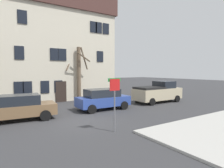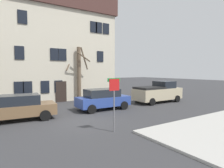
{
  "view_description": "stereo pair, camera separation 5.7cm",
  "coord_description": "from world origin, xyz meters",
  "views": [
    {
      "loc": [
        -4.78,
        -10.97,
        3.18
      ],
      "look_at": [
        4.65,
        3.49,
        1.97
      ],
      "focal_mm": 30.38,
      "sensor_mm": 36.0,
      "label": 1
    },
    {
      "loc": [
        -4.73,
        -11.0,
        3.18
      ],
      "look_at": [
        4.65,
        3.49,
        1.97
      ],
      "focal_mm": 30.38,
      "sensor_mm": 36.0,
      "label": 2
    }
  ],
  "objects": [
    {
      "name": "ground_plane",
      "position": [
        0.0,
        0.0,
        0.0
      ],
      "size": [
        120.0,
        120.0,
        0.0
      ],
      "primitive_type": "plane",
      "color": "#38383A"
    },
    {
      "name": "building_main",
      "position": [
        1.93,
        11.55,
        5.85
      ],
      "size": [
        12.56,
        7.62,
        11.52
      ],
      "color": "beige",
      "rests_on": "ground_plane"
    },
    {
      "name": "tree_bare_mid",
      "position": [
        3.16,
        7.56,
        3.06
      ],
      "size": [
        2.38,
        2.41,
        5.88
      ],
      "color": "brown",
      "rests_on": "ground_plane"
    },
    {
      "name": "car_brown_wagon",
      "position": [
        -3.43,
        2.28,
        0.86
      ],
      "size": [
        4.9,
        2.28,
        1.65
      ],
      "color": "brown",
      "rests_on": "ground_plane"
    },
    {
      "name": "car_blue_wagon",
      "position": [
        2.99,
        2.32,
        0.88
      ],
      "size": [
        4.35,
        2.17,
        1.69
      ],
      "color": "#2D4799",
      "rests_on": "ground_plane"
    },
    {
      "name": "pickup_truck_beige",
      "position": [
        9.48,
        2.41,
        1.02
      ],
      "size": [
        5.16,
        2.25,
        2.11
      ],
      "color": "#C6B793",
      "rests_on": "ground_plane"
    },
    {
      "name": "street_sign_pole",
      "position": [
        0.6,
        -2.96,
        1.96
      ],
      "size": [
        0.76,
        0.07,
        2.8
      ],
      "color": "slate",
      "rests_on": "ground_plane"
    }
  ]
}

